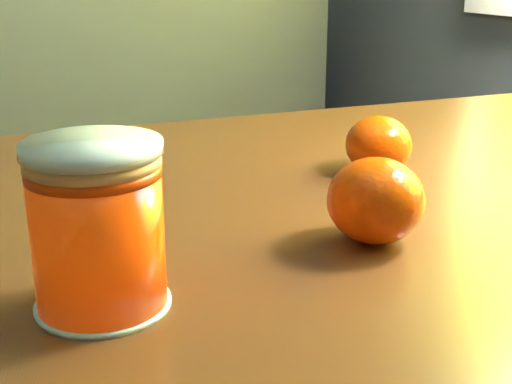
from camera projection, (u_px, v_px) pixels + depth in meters
table at (313, 314)px, 0.63m from camera, size 1.13×0.88×0.77m
juice_glass at (98, 228)px, 0.42m from camera, size 0.08×0.08×0.10m
orange_front at (376, 200)px, 0.53m from camera, size 0.09×0.09×0.06m
orange_back at (379, 145)px, 0.69m from camera, size 0.08×0.08×0.06m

